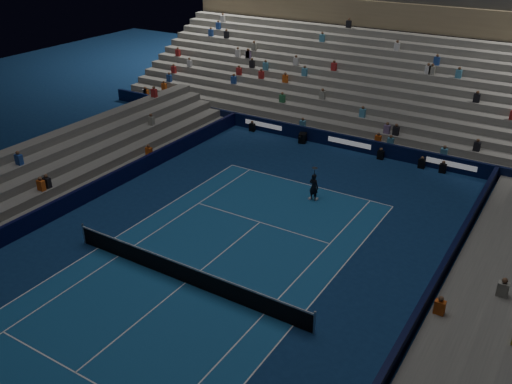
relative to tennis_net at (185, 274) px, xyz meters
The scene contains 9 objects.
ground 0.50m from the tennis_net, ahead, with size 90.00×90.00×0.00m, color navy.
court_surface 0.50m from the tennis_net, ahead, with size 10.97×23.77×0.01m, color #184F88.
sponsor_barrier_far 18.50m from the tennis_net, 90.00° to the left, with size 44.00×0.25×1.00m, color black.
sponsor_barrier_east 9.70m from the tennis_net, ahead, with size 0.25×37.00×1.00m, color black.
sponsor_barrier_west 9.70m from the tennis_net, behind, with size 0.25×37.00×1.00m, color black.
grandstand_main 28.05m from the tennis_net, 90.00° to the left, with size 44.00×15.20×11.20m.
tennis_net is the anchor object (origin of this frame).
tennis_player 10.37m from the tennis_net, 83.11° to the left, with size 0.59×0.39×1.63m, color black.
broadcast_camera 18.26m from the tennis_net, 100.85° to the left, with size 0.66×1.05×0.69m.
Camera 1 is at (13.38, -15.60, 14.81)m, focal length 38.78 mm.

